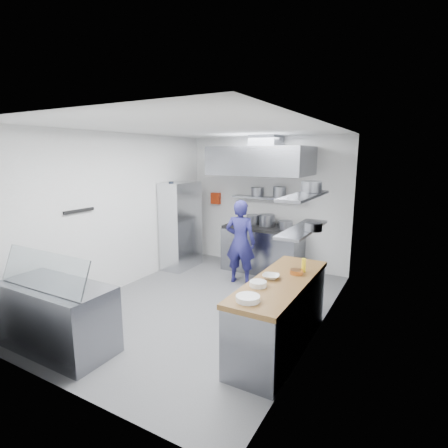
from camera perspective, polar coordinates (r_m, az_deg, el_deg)
The scene contains 36 objects.
floor at distance 5.87m, azimuth -2.94°, elevation -13.08°, with size 5.00×5.00×0.00m, color #545456.
ceiling at distance 5.36m, azimuth -3.25°, elevation 15.34°, with size 5.00×5.00×0.00m, color silver.
wall_back at distance 7.65m, azimuth 6.98°, elevation 3.52°, with size 3.60×0.02×2.80m, color white.
wall_front at distance 3.64m, azimuth -24.67°, elevation -5.97°, with size 3.60×0.02×2.80m, color white.
wall_left at distance 6.57m, azimuth -16.49°, elevation 1.88°, with size 5.00×0.02×2.80m, color white.
wall_right at distance 4.75m, azimuth 15.62°, elevation -1.51°, with size 5.00×0.02×2.80m, color white.
gas_range at distance 7.43m, azimuth 6.34°, elevation -4.16°, with size 1.60×0.80×0.90m, color gray.
cooktop at distance 7.32m, azimuth 6.42°, elevation -0.54°, with size 1.57×0.78×0.06m, color black.
stock_pot_left at distance 7.48m, azimuth 4.79°, elevation 0.76°, with size 0.28×0.28×0.20m, color slate.
stock_pot_mid at distance 7.32m, azimuth 7.01°, elevation 0.64°, with size 0.32×0.32×0.24m, color slate.
stock_pot_right at distance 7.09m, azimuth 10.01°, elevation -0.13°, with size 0.29×0.29×0.16m, color slate.
over_range_shelf at distance 7.45m, azimuth 7.24°, elevation 4.24°, with size 1.60×0.30×0.04m, color gray.
shelf_pot_a at distance 7.66m, azimuth 5.50°, elevation 5.30°, with size 0.27×0.27×0.18m, color slate.
shelf_pot_b at distance 7.42m, azimuth 9.04°, elevation 5.18°, with size 0.27×0.27×0.22m, color slate.
extractor_hood at distance 7.01m, azimuth 6.11°, elevation 10.23°, with size 1.90×1.15×0.55m, color gray.
hood_duct at distance 7.22m, azimuth 6.89°, elevation 13.26°, with size 0.55×0.55×0.24m, color slate.
red_firebox at distance 8.14m, azimuth -1.36°, elevation 4.21°, with size 0.22×0.10×0.26m, color #AC2C0D.
chef at distance 6.60m, azimuth 2.70°, elevation -2.93°, with size 0.58×0.38×1.60m, color navy.
wire_rack at distance 7.55m, azimuth -7.06°, elevation -0.24°, with size 0.50×0.90×1.85m, color silver.
rack_bin_a at distance 7.31m, azimuth -8.56°, elevation -1.65°, with size 0.16×0.20×0.18m, color white.
rack_bin_b at distance 7.40m, azimuth -7.57°, elevation 2.47°, with size 0.14×0.18×0.16m, color yellow.
rack_jar at distance 7.11m, azimuth -8.62°, elevation 6.15°, with size 0.10×0.10×0.18m, color black.
knife_strip at distance 5.94m, azimuth -22.58°, elevation 2.01°, with size 0.04×0.55×0.05m, color black.
prep_counter_base at distance 4.61m, azimuth 9.11°, elevation -14.56°, with size 0.62×2.00×0.84m, color gray.
prep_counter_top at distance 4.43m, azimuth 9.29°, elevation -9.31°, with size 0.65×2.04×0.06m, color brown.
plate_stack_a at distance 3.76m, azimuth 3.92°, elevation -12.03°, with size 0.26×0.26×0.06m, color white.
plate_stack_b at distance 4.16m, azimuth 5.58°, elevation -9.69°, with size 0.20×0.20×0.06m, color white.
copper_pan at distance 4.64m, azimuth 11.75°, elevation -7.67°, with size 0.17×0.17×0.06m, color #D27E3B.
squeeze_bottle at distance 4.73m, azimuth 12.88°, elevation -6.57°, with size 0.06×0.06×0.18m, color yellow.
mixing_bowl at distance 4.43m, azimuth 7.67°, elevation -8.50°, with size 0.21×0.21×0.05m, color white.
wall_shelf_lower at distance 4.48m, azimuth 12.78°, elevation -0.81°, with size 0.30×1.30×0.04m, color gray.
wall_shelf_upper at distance 4.42m, azimuth 13.02°, elevation 4.53°, with size 0.30×1.30×0.04m, color gray.
shelf_pot_c at distance 4.30m, azimuth 14.40°, elevation -0.45°, with size 0.20×0.20×0.10m, color slate.
shelf_pot_d at distance 4.69m, azimuth 14.11°, elevation 5.96°, with size 0.26×0.26×0.14m, color slate.
display_case at distance 4.96m, azimuth -25.51°, elevation -13.54°, with size 1.50×0.70×0.85m, color gray.
display_glass at distance 4.68m, azimuth -27.37°, elevation -6.75°, with size 1.47×0.02×0.45m, color silver.
Camera 1 is at (2.86, -4.52, 2.41)m, focal length 28.00 mm.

